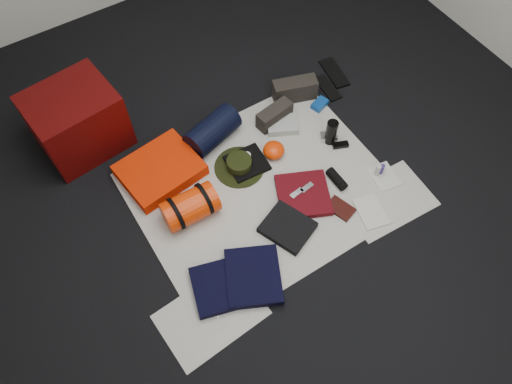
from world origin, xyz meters
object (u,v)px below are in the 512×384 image
sleeping_pad (160,170)px  stuff_sack (190,207)px  compact_camera (328,137)px  red_cabinet (77,121)px  navy_duffel (212,131)px  paperback_book (340,208)px  water_bottle (331,132)px

sleeping_pad → stuff_sack: size_ratio=1.47×
stuff_sack → compact_camera: bearing=1.2°
compact_camera → red_cabinet: bearing=175.2°
red_cabinet → stuff_sack: 0.98m
stuff_sack → navy_duffel: size_ratio=0.90×
red_cabinet → paperback_book: (1.17, -1.39, -0.21)m
stuff_sack → compact_camera: (1.10, 0.02, -0.08)m
sleeping_pad → stuff_sack: (0.03, -0.39, 0.06)m
stuff_sack → paperback_book: (0.83, -0.48, -0.09)m
sleeping_pad → compact_camera: bearing=-17.9°
red_cabinet → compact_camera: (1.45, -0.89, -0.20)m
sleeping_pad → compact_camera: 1.19m
compact_camera → paperback_book: bearing=-92.1°
sleeping_pad → water_bottle: 1.19m
red_cabinet → paperback_book: size_ratio=3.20×
red_cabinet → compact_camera: red_cabinet is taller
water_bottle → paperback_book: size_ratio=1.15×
navy_duffel → stuff_sack: bearing=-149.1°
navy_duffel → compact_camera: 0.81m
sleeping_pad → stuff_sack: stuff_sack is taller
navy_duffel → compact_camera: navy_duffel is taller
sleeping_pad → navy_duffel: 0.45m
navy_duffel → paperback_book: 1.02m
stuff_sack → water_bottle: stuff_sack is taller
red_cabinet → stuff_sack: (0.34, -0.91, -0.12)m
sleeping_pad → navy_duffel: size_ratio=1.31×
red_cabinet → sleeping_pad: red_cabinet is taller
compact_camera → paperback_book: (-0.28, -0.50, -0.01)m
water_bottle → compact_camera: (0.00, 0.02, -0.08)m
sleeping_pad → stuff_sack: 0.39m
stuff_sack → paperback_book: stuff_sack is taller
navy_duffel → compact_camera: size_ratio=3.34×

